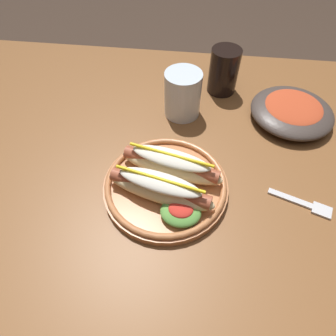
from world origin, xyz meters
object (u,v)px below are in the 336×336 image
Objects in this scene: hot_dog_plate at (167,182)px; soda_cup at (224,71)px; fork at (305,204)px; water_cup at (183,94)px; side_bowl at (293,111)px.

soda_cup is at bearing 72.93° from hot_dog_plate.
water_cup is at bearing 156.71° from fork.
side_bowl is at bearing 42.09° from hot_dog_plate.
hot_dog_plate reaches higher than fork.
water_cup is at bearing -178.02° from side_bowl.
fork is (0.27, -0.00, -0.02)m from hot_dog_plate.
soda_cup reaches higher than side_bowl.
water_cup is (0.01, 0.24, 0.03)m from hot_dog_plate.
fork is 1.04× the size of soda_cup.
hot_dog_plate is 0.27m from fork.
hot_dog_plate is 0.37m from side_bowl.
soda_cup is (0.11, 0.34, 0.03)m from hot_dog_plate.
fork is at bearing -64.56° from soda_cup.
hot_dog_plate reaches higher than side_bowl.
water_cup reaches higher than fork.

